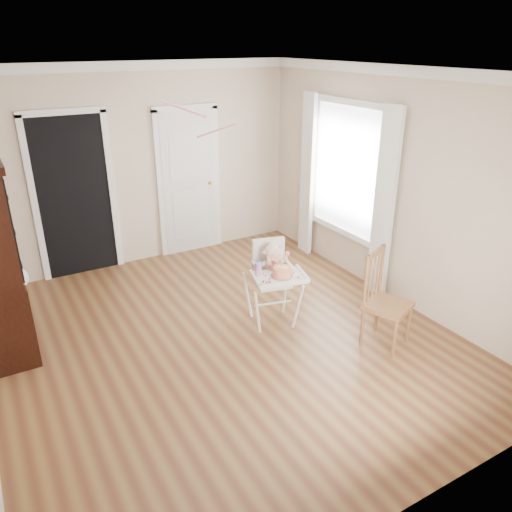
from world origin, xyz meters
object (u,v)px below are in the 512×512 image
cake (282,272)px  dining_chair (385,302)px  sippy_cup (258,269)px  high_chair (273,274)px

cake → dining_chair: (0.82, -0.69, -0.26)m
cake → sippy_cup: size_ratio=1.32×
high_chair → cake: (-0.03, -0.23, 0.13)m
dining_chair → high_chair: bearing=108.9°
cake → sippy_cup: sippy_cup is taller
high_chair → dining_chair: 1.22m
sippy_cup → dining_chair: 1.35m
sippy_cup → cake: bearing=-38.0°
high_chair → dining_chair: size_ratio=0.96×
sippy_cup → dining_chair: size_ratio=0.18×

